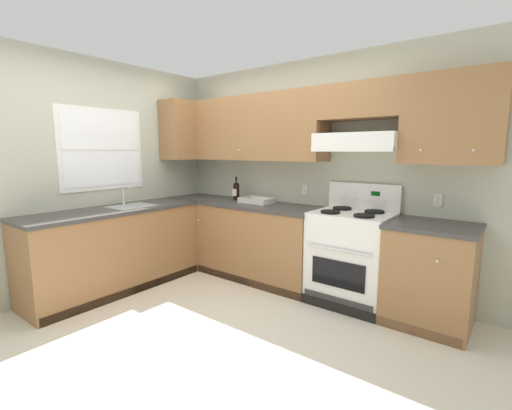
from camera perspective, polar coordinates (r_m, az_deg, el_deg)
ground_plane at (r=3.43m, az=-10.18°, el=-17.91°), size 7.04×7.04×0.00m
wall_back at (r=4.04m, az=9.66°, el=7.89°), size 4.68×0.57×2.55m
wall_left at (r=4.50m, az=-22.27°, el=5.71°), size 0.47×4.00×2.55m
counter_back_run at (r=4.11m, az=3.31°, el=-6.51°), size 3.60×0.65×0.91m
counter_left_run at (r=4.22m, az=-21.85°, el=-6.59°), size 0.63×1.91×1.13m
stove at (r=3.70m, az=15.11°, el=-8.10°), size 0.76×0.62×1.20m
wine_bottle at (r=4.52m, az=-3.21°, el=2.46°), size 0.08×0.08×0.32m
bowl at (r=4.26m, az=0.14°, el=0.63°), size 0.40×0.26×0.06m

